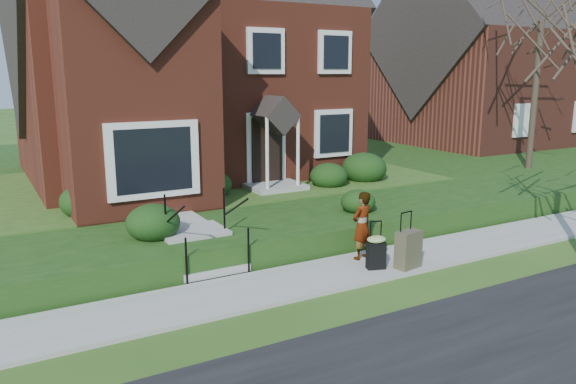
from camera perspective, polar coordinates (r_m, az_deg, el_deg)
ground at (r=11.68m, az=6.15°, el=-8.10°), size 120.00×120.00×0.00m
sidewalk at (r=11.66m, az=6.15°, el=-7.91°), size 60.00×1.60×0.08m
terrace at (r=22.67m, az=-1.60°, el=2.70°), size 44.00×20.00×0.60m
walkway at (r=14.82m, az=-13.25°, el=-1.43°), size 1.20×6.00×0.06m
main_house at (r=19.54m, az=-11.22°, el=15.57°), size 10.40×10.20×9.40m
neighbour_house at (r=29.99m, az=19.60°, el=13.83°), size 9.40×8.00×9.20m
front_steps at (r=11.96m, az=-8.92°, el=-5.28°), size 1.40×2.02×1.50m
foundation_shrubs at (r=15.45m, az=-2.49°, el=0.97°), size 9.89×4.49×1.01m
woman at (r=12.06m, az=7.52°, el=-3.40°), size 0.60×0.47×1.47m
suitcase_black at (r=11.60m, az=8.95°, el=-5.88°), size 0.50×0.45×1.00m
suitcase_olive at (r=11.77m, az=12.12°, el=-5.71°), size 0.59×0.39×1.17m
tree_gap at (r=21.89m, az=24.48°, el=16.79°), size 5.59×5.59×7.99m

